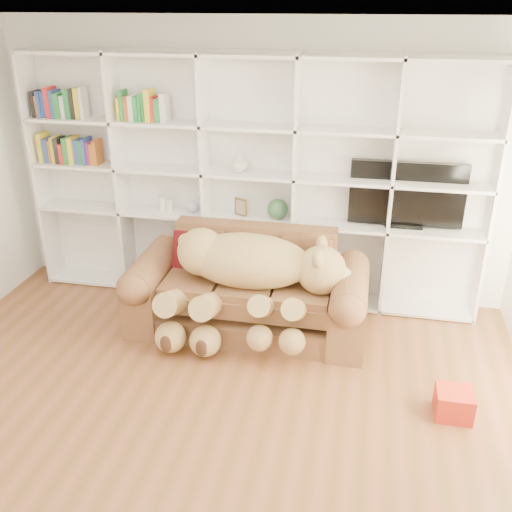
% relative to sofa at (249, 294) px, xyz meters
% --- Properties ---
extents(floor, '(5.00, 5.00, 0.00)m').
position_rel_sofa_xyz_m(floor, '(-0.11, -1.69, -0.34)').
color(floor, brown).
rests_on(floor, ground).
extents(ceiling, '(5.00, 5.00, 0.00)m').
position_rel_sofa_xyz_m(ceiling, '(-0.11, -1.69, 2.36)').
color(ceiling, white).
rests_on(ceiling, wall_back).
extents(wall_back, '(5.00, 0.02, 2.70)m').
position_rel_sofa_xyz_m(wall_back, '(-0.11, 0.81, 1.01)').
color(wall_back, white).
rests_on(wall_back, floor).
extents(bookshelf, '(4.43, 0.35, 2.40)m').
position_rel_sofa_xyz_m(bookshelf, '(-0.35, 0.68, 0.97)').
color(bookshelf, white).
rests_on(bookshelf, floor).
extents(sofa, '(2.15, 0.93, 0.90)m').
position_rel_sofa_xyz_m(sofa, '(0.00, 0.00, 0.00)').
color(sofa, brown).
rests_on(sofa, floor).
extents(teddy_bear, '(1.65, 0.89, 0.95)m').
position_rel_sofa_xyz_m(teddy_bear, '(0.03, -0.18, 0.29)').
color(teddy_bear, tan).
rests_on(teddy_bear, sofa).
extents(throw_pillow, '(0.41, 0.26, 0.41)m').
position_rel_sofa_xyz_m(throw_pillow, '(-0.56, 0.15, 0.31)').
color(throw_pillow, '#5C0F13').
rests_on(throw_pillow, sofa).
extents(gift_box, '(0.27, 0.25, 0.21)m').
position_rel_sofa_xyz_m(gift_box, '(1.75, -0.93, -0.23)').
color(gift_box, red).
rests_on(gift_box, floor).
extents(tv, '(1.05, 0.18, 0.62)m').
position_rel_sofa_xyz_m(tv, '(1.35, 0.67, 0.83)').
color(tv, black).
rests_on(tv, bookshelf).
extents(picture_frame, '(0.14, 0.08, 0.17)m').
position_rel_sofa_xyz_m(picture_frame, '(-0.21, 0.62, 0.62)').
color(picture_frame, brown).
rests_on(picture_frame, bookshelf).
extents(green_vase, '(0.20, 0.20, 0.20)m').
position_rel_sofa_xyz_m(green_vase, '(0.15, 0.62, 0.62)').
color(green_vase, '#2E5B34').
rests_on(green_vase, bookshelf).
extents(figurine_tall, '(0.09, 0.09, 0.15)m').
position_rel_sofa_xyz_m(figurine_tall, '(-1.02, 0.62, 0.60)').
color(figurine_tall, silver).
rests_on(figurine_tall, bookshelf).
extents(figurine_short, '(0.09, 0.09, 0.13)m').
position_rel_sofa_xyz_m(figurine_short, '(-0.95, 0.62, 0.59)').
color(figurine_short, silver).
rests_on(figurine_short, bookshelf).
extents(snow_globe, '(0.12, 0.12, 0.12)m').
position_rel_sofa_xyz_m(snow_globe, '(-0.70, 0.62, 0.59)').
color(snow_globe, silver).
rests_on(snow_globe, bookshelf).
extents(shelf_vase, '(0.20, 0.20, 0.19)m').
position_rel_sofa_xyz_m(shelf_vase, '(-0.23, 0.62, 1.07)').
color(shelf_vase, beige).
rests_on(shelf_vase, bookshelf).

